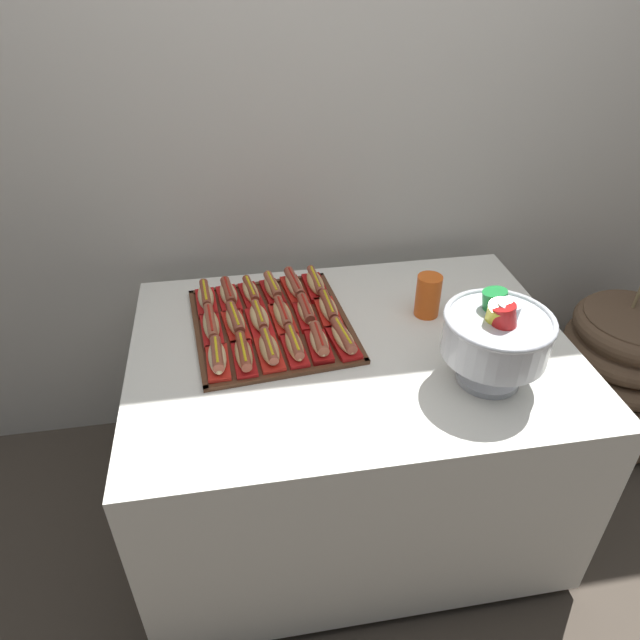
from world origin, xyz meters
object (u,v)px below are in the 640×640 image
Objects in this scene: hot_dog_10 at (306,312)px; cup_stack at (428,296)px; floor_vase at (615,376)px; hot_dog_7 at (235,322)px; hot_dog_6 at (211,326)px; hot_dog_13 at (229,295)px; hot_dog_16 at (294,286)px; hot_dog_0 at (217,358)px; hot_dog_5 at (343,339)px; hot_dog_4 at (319,342)px; hot_dog_2 at (269,350)px; hot_dog_15 at (273,289)px; hot_dog_14 at (251,293)px; hot_dog_17 at (316,284)px; hot_dog_8 at (259,319)px; hot_dog_12 at (206,298)px; hot_dog_1 at (244,355)px; serving_tray at (272,325)px; hot_dog_3 at (294,346)px; punch_bowl at (497,334)px; hot_dog_9 at (283,316)px; buffet_table at (349,428)px; hot_dog_11 at (328,309)px.

hot_dog_10 is 1.15× the size of cup_stack.
hot_dog_7 is (-1.51, -0.09, 0.51)m from floor_vase.
hot_dog_6 is at bearing -176.58° from floor_vase.
hot_dog_13 is 0.23m from hot_dog_16.
hot_dog_0 is 0.38m from hot_dog_5.
hot_dog_4 is 0.28m from hot_dog_7.
hot_dog_2 is 0.96× the size of hot_dog_15.
hot_dog_14 is (0.12, 0.34, -0.00)m from hot_dog_0.
floor_vase is 1.31m from hot_dog_5.
hot_dog_0 is 0.94× the size of hot_dog_15.
hot_dog_16 is 1.05× the size of hot_dog_17.
hot_dog_12 is (-0.16, 0.15, 0.00)m from hot_dog_8.
cup_stack is (0.60, 0.16, 0.04)m from hot_dog_1.
hot_dog_6 is at bearing -174.55° from serving_tray.
hot_dog_13 and hot_dog_15 have the same top height.
hot_dog_3 is at bearing -71.75° from serving_tray.
punch_bowl reaches higher than hot_dog_15.
hot_dog_2 is 0.55m from cup_stack.
hot_dog_16 reaches higher than hot_dog_17.
hot_dog_0 is at bearing -133.20° from hot_dog_17.
hot_dog_9 is at bearing -126.82° from hot_dog_17.
hot_dog_12 is (-0.26, 0.31, 0.00)m from hot_dog_3.
hot_dog_7 reaches higher than hot_dog_14.
hot_dog_10 is (-0.09, 0.16, 0.00)m from hot_dog_5.
hot_dog_0 reaches higher than buffet_table.
cup_stack is at bearing -5.51° from hot_dog_11.
hot_dog_3 is at bearing 5.45° from hot_dog_0.
hot_dog_0 is 0.95× the size of hot_dog_8.
hot_dog_5 is 1.12× the size of hot_dog_10.
hot_dog_14 is at bearing 95.45° from hot_dog_2.
hot_dog_11 is (0.21, 0.19, -0.00)m from hot_dog_2.
hot_dog_14 is (-0.02, 0.16, -0.00)m from hot_dog_8.
hot_dog_1 is at bearing -118.84° from serving_tray.
hot_dog_15 reaches higher than buffet_table.
hot_dog_12 and hot_dog_13 have the same top height.
hot_dog_5 is 1.01× the size of hot_dog_17.
hot_dog_1 is at bearing -126.82° from hot_dog_17.
hot_dog_0 is at bearing -150.80° from hot_dog_11.
buffet_table is at bearing -30.82° from serving_tray.
hot_dog_13 reaches higher than hot_dog_9.
hot_dog_1 is 1.01× the size of hot_dog_8.
cup_stack is (0.38, 0.14, 0.04)m from hot_dog_4.
hot_dog_15 is at bearing -174.55° from hot_dog_17.
buffet_table is 7.46× the size of hot_dog_11.
hot_dog_4 is at bearing 5.45° from hot_dog_1.
hot_dog_0 is at bearing -166.00° from cup_stack.
hot_dog_10 is 0.17m from hot_dog_16.
hot_dog_3 is 0.90× the size of hot_dog_9.
hot_dog_4 is at bearing 155.64° from punch_bowl.
hot_dog_4 is 0.17m from hot_dog_10.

